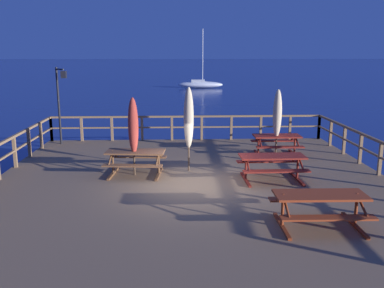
# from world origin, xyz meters

# --- Properties ---
(ground_plane) EXTENTS (600.00, 600.00, 0.00)m
(ground_plane) POSITION_xyz_m (0.00, 0.00, 0.00)
(ground_plane) COLOR navy
(wooden_deck) EXTENTS (12.08, 12.92, 0.89)m
(wooden_deck) POSITION_xyz_m (0.00, 0.00, 0.45)
(wooden_deck) COLOR #846647
(wooden_deck) RESTS_ON ground
(railing_waterside_far) EXTENTS (11.88, 0.10, 1.09)m
(railing_waterside_far) POSITION_xyz_m (0.00, 6.31, 1.62)
(railing_waterside_far) COLOR brown
(railing_waterside_far) RESTS_ON wooden_deck
(picnic_table_back_left) EXTENTS (2.02, 1.43, 0.78)m
(picnic_table_back_left) POSITION_xyz_m (2.64, -3.14, 1.45)
(picnic_table_back_left) COLOR #993819
(picnic_table_back_left) RESTS_ON wooden_deck
(picnic_table_front_left) EXTENTS (1.74, 1.42, 0.78)m
(picnic_table_front_left) POSITION_xyz_m (3.28, 3.41, 1.45)
(picnic_table_front_left) COLOR maroon
(picnic_table_front_left) RESTS_ON wooden_deck
(picnic_table_back_right) EXTENTS (1.94, 1.56, 0.78)m
(picnic_table_back_right) POSITION_xyz_m (-1.78, 1.10, 1.45)
(picnic_table_back_right) COLOR brown
(picnic_table_back_right) RESTS_ON wooden_deck
(picnic_table_mid_right) EXTENTS (1.97, 1.43, 0.78)m
(picnic_table_mid_right) POSITION_xyz_m (2.39, 0.33, 1.45)
(picnic_table_mid_right) COLOR maroon
(picnic_table_mid_right) RESTS_ON wooden_deck
(patio_umbrella_tall_front) EXTENTS (0.32, 0.32, 2.73)m
(patio_umbrella_tall_front) POSITION_xyz_m (-0.09, 1.43, 2.63)
(patio_umbrella_tall_front) COLOR #4C3828
(patio_umbrella_tall_front) RESTS_ON wooden_deck
(patio_umbrella_short_mid) EXTENTS (0.32, 0.32, 2.49)m
(patio_umbrella_short_mid) POSITION_xyz_m (3.24, 3.35, 2.47)
(patio_umbrella_short_mid) COLOR #4C3828
(patio_umbrella_short_mid) RESTS_ON wooden_deck
(patio_umbrella_short_back) EXTENTS (0.32, 0.32, 2.46)m
(patio_umbrella_short_back) POSITION_xyz_m (-1.81, 1.07, 2.45)
(patio_umbrella_short_back) COLOR #4C3828
(patio_umbrella_short_back) RESTS_ON wooden_deck
(lamp_post_hooked) EXTENTS (0.53, 0.54, 3.20)m
(lamp_post_hooked) POSITION_xyz_m (-5.20, 5.62, 3.01)
(lamp_post_hooked) COLOR black
(lamp_post_hooked) RESTS_ON wooden_deck
(sailboat_distant) EXTENTS (6.11, 2.14, 7.72)m
(sailboat_distant) POSITION_xyz_m (2.93, 44.35, 0.51)
(sailboat_distant) COLOR silver
(sailboat_distant) RESTS_ON ground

